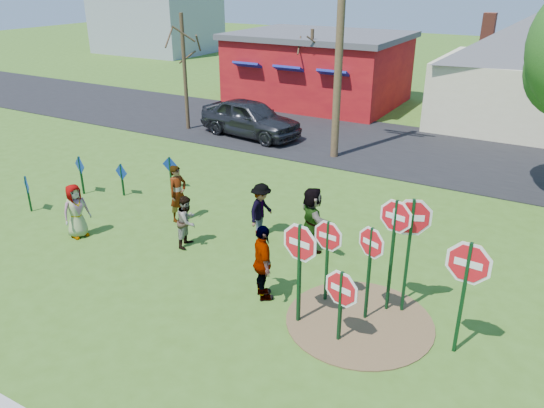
{
  "coord_description": "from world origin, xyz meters",
  "views": [
    {
      "loc": [
        7.6,
        -10.22,
        6.96
      ],
      "look_at": [
        1.02,
        1.25,
        1.19
      ],
      "focal_mm": 35.0,
      "sensor_mm": 36.0,
      "label": 1
    }
  ],
  "objects": [
    {
      "name": "ground",
      "position": [
        0.0,
        0.0,
        0.0
      ],
      "size": [
        120.0,
        120.0,
        0.0
      ],
      "primitive_type": "plane",
      "color": "#3D621C",
      "rests_on": "ground"
    },
    {
      "name": "road",
      "position": [
        0.0,
        11.5,
        0.02
      ],
      "size": [
        120.0,
        7.5,
        0.04
      ],
      "primitive_type": "cube",
      "color": "black",
      "rests_on": "ground"
    },
    {
      "name": "dirt_patch",
      "position": [
        4.5,
        -1.0,
        0.01
      ],
      "size": [
        3.2,
        3.2,
        0.03
      ],
      "primitive_type": "cylinder",
      "color": "brown",
      "rests_on": "ground"
    },
    {
      "name": "red_building",
      "position": [
        -5.5,
        17.99,
        1.97
      ],
      "size": [
        9.4,
        7.69,
        3.9
      ],
      "color": "maroon",
      "rests_on": "ground"
    },
    {
      "name": "cream_house",
      "position": [
        5.5,
        18.0,
        2.92
      ],
      "size": [
        9.4,
        9.4,
        6.5
      ],
      "color": "beige",
      "rests_on": "ground"
    },
    {
      "name": "distant_building",
      "position": [
        -28.0,
        30.0,
        4.0
      ],
      "size": [
        10.0,
        8.0,
        8.0
      ],
      "primitive_type": "cube",
      "color": "#8C939E",
      "rests_on": "ground"
    },
    {
      "name": "stop_sign_a",
      "position": [
        3.33,
        -1.64,
        1.71
      ],
      "size": [
        1.12,
        0.18,
        2.48
      ],
      "rotation": [
        0.0,
        0.0,
        -0.14
      ],
      "color": "#0F391B",
      "rests_on": "ground"
    },
    {
      "name": "stop_sign_b",
      "position": [
        4.86,
        -0.27,
        2.05
      ],
      "size": [
        0.99,
        0.2,
        2.82
      ],
      "rotation": [
        0.0,
        0.0,
        -0.18
      ],
      "color": "#0F391B",
      "rests_on": "ground"
    },
    {
      "name": "stop_sign_c",
      "position": [
        4.57,
        -0.83,
        1.64
      ],
      "size": [
        0.87,
        0.36,
        2.34
      ],
      "rotation": [
        0.0,
        0.0,
        -0.39
      ],
      "color": "#0F391B",
      "rests_on": "ground"
    },
    {
      "name": "stop_sign_d",
      "position": [
        5.17,
        -0.14,
        2.07
      ],
      "size": [
        1.05,
        0.47,
        2.88
      ],
      "rotation": [
        0.0,
        0.0,
        0.41
      ],
      "color": "#0F391B",
      "rests_on": "ground"
    },
    {
      "name": "stop_sign_e",
      "position": [
        4.35,
        -1.81,
        1.14
      ],
      "size": [
        1.04,
        0.25,
        1.77
      ],
      "rotation": [
        0.0,
        0.0,
        -0.22
      ],
      "color": "#0F391B",
      "rests_on": "ground"
    },
    {
      "name": "stop_sign_f",
      "position": [
        6.5,
        -0.96,
        1.84
      ],
      "size": [
        1.17,
        0.1,
        2.6
      ],
      "rotation": [
        0.0,
        0.0,
        -0.07
      ],
      "color": "#0F391B",
      "rests_on": "ground"
    },
    {
      "name": "stop_sign_g",
      "position": [
        3.51,
        -0.61,
        1.48
      ],
      "size": [
        0.97,
        0.14,
        2.15
      ],
      "rotation": [
        0.0,
        0.0,
        -0.13
      ],
      "color": "#0F391B",
      "rests_on": "ground"
    },
    {
      "name": "blue_diamond_a",
      "position": [
        -6.7,
        -0.71,
        0.74
      ],
      "size": [
        0.57,
        0.27,
        1.2
      ],
      "rotation": [
        0.0,
        0.0,
        -0.43
      ],
      "color": "#0F391B",
      "rests_on": "ground"
    },
    {
      "name": "blue_diamond_b",
      "position": [
        -6.39,
        1.15,
        0.84
      ],
      "size": [
        0.63,
        0.2,
        1.36
      ],
      "rotation": [
        0.0,
        0.0,
        -0.28
      ],
      "color": "#0F391B",
      "rests_on": "ground"
    },
    {
      "name": "blue_diamond_c",
      "position": [
        -5.09,
        1.73,
        0.71
      ],
      "size": [
        0.59,
        0.1,
        1.15
      ],
      "rotation": [
        0.0,
        0.0,
        -0.14
      ],
      "color": "#0F391B",
      "rests_on": "ground"
    },
    {
      "name": "blue_diamond_d",
      "position": [
        -4.07,
        3.01,
        0.74
      ],
      "size": [
        0.58,
        0.09,
        1.18
      ],
      "rotation": [
        0.0,
        0.0,
        0.13
      ],
      "color": "#0F391B",
      "rests_on": "ground"
    },
    {
      "name": "person_a",
      "position": [
        -4.0,
        -1.15,
        0.79
      ],
      "size": [
        0.68,
        0.87,
        1.59
      ],
      "primitive_type": "imported",
      "rotation": [
        0.0,
        0.0,
        1.33
      ],
      "color": "#3F4281",
      "rests_on": "ground"
    },
    {
      "name": "person_b",
      "position": [
        -2.19,
        1.14,
        0.88
      ],
      "size": [
        0.5,
        0.69,
        1.76
      ],
      "primitive_type": "imported",
      "rotation": [
        0.0,
        0.0,
        1.43
      ],
      "color": "#2C7662",
      "rests_on": "ground"
    },
    {
      "name": "person_c",
      "position": [
        -0.93,
        -0.03,
        0.74
      ],
      "size": [
        0.69,
        0.81,
        1.47
      ],
      "primitive_type": "imported",
      "rotation": [
        0.0,
        0.0,
        1.77
      ],
      "color": "brown",
      "rests_on": "ground"
    },
    {
      "name": "person_d",
      "position": [
        0.53,
        1.48,
        0.8
      ],
      "size": [
        0.61,
        1.04,
        1.6
      ],
      "primitive_type": "imported",
      "rotation": [
        0.0,
        0.0,
        1.59
      ],
      "color": "#333438",
      "rests_on": "ground"
    },
    {
      "name": "person_e",
      "position": [
        2.2,
        -1.24,
        0.92
      ],
      "size": [
        1.07,
        1.1,
        1.85
      ],
      "primitive_type": "imported",
      "rotation": [
        0.0,
        0.0,
        2.33
      ],
      "color": "#58305F",
      "rests_on": "ground"
    },
    {
      "name": "person_f",
      "position": [
        2.14,
        1.46,
        0.91
      ],
      "size": [
        1.61,
        1.52,
        1.81
      ],
      "primitive_type": "imported",
      "rotation": [
        0.0,
        0.0,
        2.41
      ],
      "color": "#265933",
      "rests_on": "ground"
    },
    {
      "name": "suv",
      "position": [
        -5.09,
        9.89,
        0.88
      ],
      "size": [
        5.16,
        2.65,
        1.68
      ],
      "primitive_type": "imported",
      "rotation": [
        0.0,
        0.0,
        1.43
      ],
      "color": "#2C2C30",
      "rests_on": "road"
    },
    {
      "name": "utility_pole",
      "position": [
        -0.53,
        9.07,
        5.19
      ],
      "size": [
        2.41,
        0.31,
        9.86
      ],
      "rotation": [
        0.0,
        0.0,
        0.03
      ],
      "color": "#4C3823",
      "rests_on": "ground"
    },
    {
      "name": "bare_tree_west",
      "position": [
        -8.38,
        9.46,
        3.46
      ],
      "size": [
        1.8,
        1.8,
        5.34
      ],
      "color": "#382819",
      "rests_on": "ground"
    },
    {
      "name": "bare_tree_east",
      "position": [
        -4.43,
        14.79,
        2.85
      ],
      "size": [
        1.8,
        1.8,
        4.41
      ],
      "color": "#382819",
      "rests_on": "ground"
    }
  ]
}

